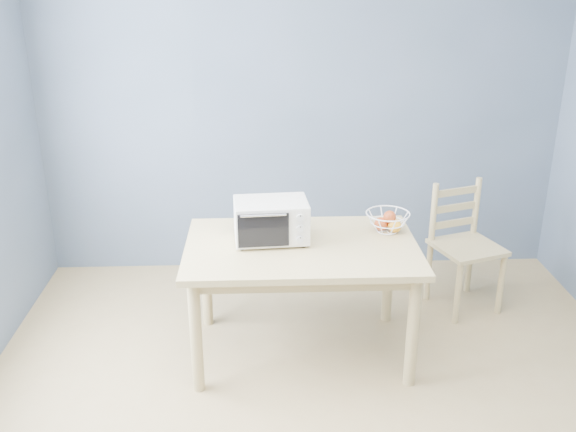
{
  "coord_description": "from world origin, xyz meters",
  "views": [
    {
      "loc": [
        -0.31,
        -2.56,
        2.33
      ],
      "look_at": [
        -0.16,
        0.97,
        0.93
      ],
      "focal_mm": 40.0,
      "sensor_mm": 36.0,
      "label": 1
    }
  ],
  "objects_px": {
    "toaster_oven": "(268,220)",
    "dining_chair": "(463,248)",
    "dining_table": "(301,260)",
    "fruit_basket": "(388,221)"
  },
  "relations": [
    {
      "from": "toaster_oven",
      "to": "fruit_basket",
      "type": "relative_size",
      "value": 1.43
    },
    {
      "from": "dining_table",
      "to": "toaster_oven",
      "type": "relative_size",
      "value": 3.05
    },
    {
      "from": "toaster_oven",
      "to": "fruit_basket",
      "type": "distance_m",
      "value": 0.76
    },
    {
      "from": "dining_table",
      "to": "fruit_basket",
      "type": "distance_m",
      "value": 0.61
    },
    {
      "from": "toaster_oven",
      "to": "dining_table",
      "type": "bearing_deg",
      "value": -21.74
    },
    {
      "from": "fruit_basket",
      "to": "dining_chair",
      "type": "relative_size",
      "value": 0.35
    },
    {
      "from": "toaster_oven",
      "to": "dining_chair",
      "type": "distance_m",
      "value": 1.55
    },
    {
      "from": "dining_table",
      "to": "fruit_basket",
      "type": "bearing_deg",
      "value": 18.14
    },
    {
      "from": "fruit_basket",
      "to": "dining_chair",
      "type": "bearing_deg",
      "value": 31.81
    },
    {
      "from": "dining_chair",
      "to": "fruit_basket",
      "type": "bearing_deg",
      "value": -167.17
    }
  ]
}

